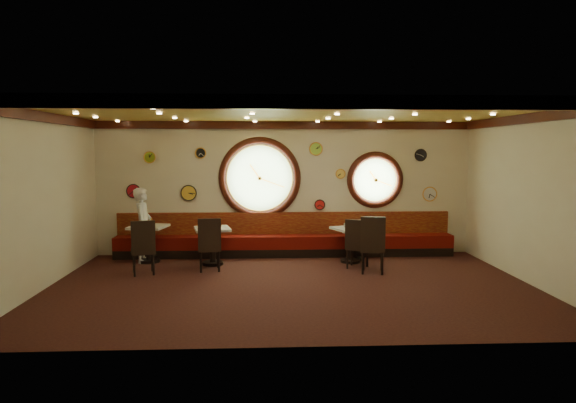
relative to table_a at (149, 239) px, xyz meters
The scene contains 49 objects.
floor 3.83m from the table_a, 35.12° to the right, with size 9.00×6.00×0.00m, color black.
ceiling 4.64m from the table_a, 35.12° to the right, with size 9.00×6.00×0.02m, color gold.
wall_back 3.38m from the table_a, 14.81° to the left, with size 9.00×0.02×3.20m, color beige.
wall_front 6.13m from the table_a, 59.10° to the right, with size 9.00×0.02×3.20m, color beige.
wall_left 2.80m from the table_a, 122.70° to the right, with size 0.02×6.00×3.20m, color beige.
wall_right 7.98m from the table_a, 16.01° to the right, with size 0.02×6.00×3.20m, color beige.
molding_back 4.11m from the table_a, 13.94° to the left, with size 9.00×0.10×0.18m, color #341009.
molding_front 6.53m from the table_a, 58.86° to the right, with size 9.00×0.10×0.18m, color #341009.
molding_left 3.64m from the table_a, 121.76° to the right, with size 0.10×6.00×0.18m, color #341009.
molding_right 8.27m from the table_a, 16.11° to the right, with size 0.10×6.00×0.18m, color #341009.
banquette_base 3.18m from the table_a, ahead, with size 8.00×0.55×0.20m, color black.
banquette_seat 3.15m from the table_a, ahead, with size 8.00×0.55×0.30m, color #570A07.
banquette_back 3.20m from the table_a, 13.77° to the left, with size 8.00×0.10×0.55m, color #60070D.
porthole_left_glass 2.94m from the table_a, 18.04° to the left, with size 1.66×1.66×0.02m, color #94BF72.
porthole_left_frame 2.94m from the table_a, 17.73° to the left, with size 1.98×1.98×0.18m, color #341009.
porthole_left_ring 2.93m from the table_a, 17.11° to the left, with size 1.61×1.61×0.03m, color gold.
porthole_right_glass 5.51m from the table_a, ahead, with size 1.10×1.10×0.02m, color #94BF72.
porthole_right_frame 5.51m from the table_a, ahead, with size 1.38×1.38×0.18m, color #341009.
porthole_right_ring 5.51m from the table_a, ahead, with size 1.09×1.09×0.03m, color gold.
wall_clock_0 2.35m from the table_a, 35.32° to the left, with size 0.24×0.24×0.03m, color black.
wall_clock_1 4.42m from the table_a, 11.45° to the left, with size 0.30×0.30×0.03m, color #9ED643.
wall_clock_2 1.48m from the table_a, 44.25° to the left, with size 0.36×0.36×0.03m, color yellow.
wall_clock_3 1.99m from the table_a, 97.30° to the left, with size 0.26×0.26×0.03m, color #9BB724.
wall_clock_4 6.76m from the table_a, ahead, with size 0.34×0.34×0.03m, color silver.
wall_clock_5 6.71m from the table_a, ahead, with size 0.28×0.28×0.03m, color black.
wall_clock_6 4.74m from the table_a, ahead, with size 0.22×0.22×0.03m, color #FFD554.
wall_clock_7 1.38m from the table_a, 122.67° to the left, with size 0.32×0.32×0.03m, color red.
wall_clock_8 4.08m from the table_a, 11.16° to the left, with size 0.24×0.24×0.03m, color red.
table_a is the anchor object (origin of this frame).
table_b 1.50m from the table_a, 12.38° to the right, with size 0.89×0.89×0.82m.
table_c 4.55m from the table_a, ahead, with size 0.93×0.93×0.79m.
table_d 4.67m from the table_a, ahead, with size 0.67×0.67×0.72m.
chair_a 1.23m from the table_a, 82.45° to the right, with size 0.58×0.58×0.69m.
chair_b 1.76m from the table_a, 33.56° to the right, with size 0.53×0.53×0.70m.
chair_c 4.64m from the table_a, 10.69° to the right, with size 0.59×0.59×0.66m.
chair_d 4.99m from the table_a, 15.41° to the right, with size 0.58×0.58×0.73m.
condiment_a_salt 0.39m from the table_a, 139.28° to the left, with size 0.03×0.03×0.09m, color silver.
condiment_b_salt 1.46m from the table_a, 13.10° to the right, with size 0.04×0.04×0.11m, color silver.
condiment_c_salt 4.42m from the table_a, ahead, with size 0.03×0.03×0.10m, color silver.
condiment_d_salt 4.60m from the table_a, ahead, with size 0.03×0.03×0.09m, color silver.
condiment_a_pepper 0.36m from the table_a, 35.27° to the right, with size 0.03×0.03×0.09m, color silver.
condiment_b_pepper 1.61m from the table_a, 13.50° to the right, with size 0.03×0.03×0.10m, color silver.
condiment_c_pepper 4.61m from the table_a, ahead, with size 0.04×0.04×0.10m, color #BCBCC0.
condiment_d_pepper 4.73m from the table_a, ahead, with size 0.04×0.04×0.10m, color silver.
condiment_a_bottle 0.40m from the table_a, 29.25° to the left, with size 0.05×0.05×0.16m, color gold.
condiment_b_bottle 1.68m from the table_a, ahead, with size 0.06×0.06×0.18m, color gold.
condiment_c_bottle 4.64m from the table_a, ahead, with size 0.04×0.04×0.14m, color gold.
condiment_d_bottle 4.73m from the table_a, ahead, with size 0.05×0.05×0.15m, color gold.
waiter 0.34m from the table_a, behind, with size 0.62×0.40×1.69m, color white.
Camera 1 is at (-0.50, -9.35, 2.52)m, focal length 32.00 mm.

